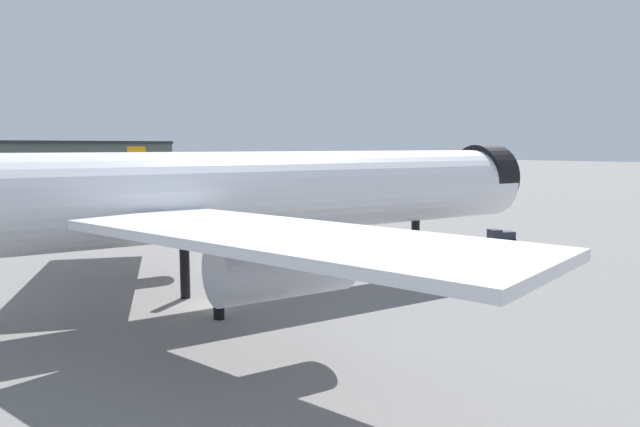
# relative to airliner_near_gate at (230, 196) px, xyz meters

# --- Properties ---
(ground) EXTENTS (900.00, 900.00, 0.00)m
(ground) POSITION_rel_airliner_near_gate_xyz_m (-1.98, 0.94, -8.37)
(ground) COLOR slate
(airliner_near_gate) EXTENTS (65.60, 58.94, 18.99)m
(airliner_near_gate) POSITION_rel_airliner_near_gate_xyz_m (0.00, 0.00, 0.00)
(airliner_near_gate) COLOR white
(airliner_near_gate) RESTS_ON ground
(airliner_far_taxiway) EXTENTS (37.19, 36.31, 12.00)m
(airliner_far_taxiway) POSITION_rel_airliner_near_gate_xyz_m (37.14, 123.32, -3.08)
(airliner_far_taxiway) COLOR silver
(airliner_far_taxiway) RESTS_ON ground
(baggage_tug_wing) EXTENTS (3.57, 3.08, 1.85)m
(baggage_tug_wing) POSITION_rel_airliner_near_gate_xyz_m (40.71, -0.36, -7.40)
(baggage_tug_wing) COLOR black
(baggage_tug_wing) RESTS_ON ground
(traffic_cone_near_nose) EXTENTS (0.52, 0.52, 0.65)m
(traffic_cone_near_nose) POSITION_rel_airliner_near_gate_xyz_m (20.08, 31.73, -8.04)
(traffic_cone_near_nose) COLOR #F2600C
(traffic_cone_near_nose) RESTS_ON ground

